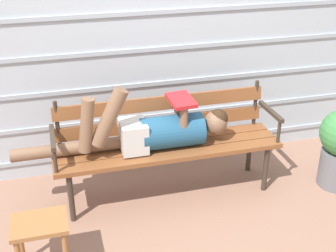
% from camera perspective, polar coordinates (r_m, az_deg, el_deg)
% --- Properties ---
extents(ground_plane, '(12.00, 12.00, 0.00)m').
position_cam_1_polar(ground_plane, '(3.81, 0.37, -9.04)').
color(ground_plane, '#936B56').
extents(house_siding, '(5.47, 0.08, 2.16)m').
position_cam_1_polar(house_siding, '(3.93, -2.24, 9.61)').
color(house_siding, '#B2BCC6').
rests_on(house_siding, ground).
extents(park_bench, '(1.81, 0.43, 0.84)m').
position_cam_1_polar(park_bench, '(3.69, -0.26, -1.47)').
color(park_bench, brown).
rests_on(park_bench, ground).
extents(reclining_person, '(1.69, 0.27, 0.57)m').
position_cam_1_polar(reclining_person, '(3.55, -1.80, -0.53)').
color(reclining_person, '#23567A').
extents(footstool, '(0.35, 0.28, 0.40)m').
position_cam_1_polar(footstool, '(3.10, -15.53, -12.72)').
color(footstool, '#9E6638').
rests_on(footstool, ground).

